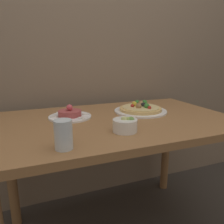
# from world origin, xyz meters

# --- Properties ---
(back_wall) EXTENTS (8.00, 0.05, 2.60)m
(back_wall) POSITION_xyz_m (0.00, 0.91, 1.30)
(back_wall) COLOR #84705B
(back_wall) RESTS_ON ground_plane
(dining_table) EXTENTS (1.27, 0.78, 0.75)m
(dining_table) POSITION_xyz_m (0.00, 0.39, 0.65)
(dining_table) COLOR olive
(dining_table) RESTS_ON ground_plane
(pizza_plate) EXTENTS (0.31, 0.31, 0.06)m
(pizza_plate) POSITION_xyz_m (0.19, 0.48, 0.77)
(pizza_plate) COLOR white
(pizza_plate) RESTS_ON dining_table
(tartare_plate) EXTENTS (0.23, 0.23, 0.07)m
(tartare_plate) POSITION_xyz_m (-0.23, 0.50, 0.77)
(tartare_plate) COLOR white
(tartare_plate) RESTS_ON dining_table
(small_bowl) EXTENTS (0.11, 0.11, 0.07)m
(small_bowl) POSITION_xyz_m (-0.04, 0.19, 0.78)
(small_bowl) COLOR white
(small_bowl) RESTS_ON dining_table
(drinking_glass) EXTENTS (0.07, 0.07, 0.11)m
(drinking_glass) POSITION_xyz_m (-0.32, 0.09, 0.81)
(drinking_glass) COLOR silver
(drinking_glass) RESTS_ON dining_table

